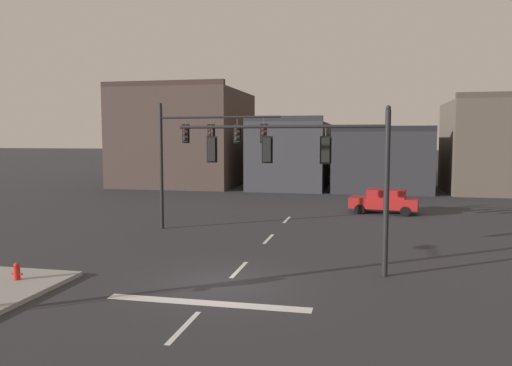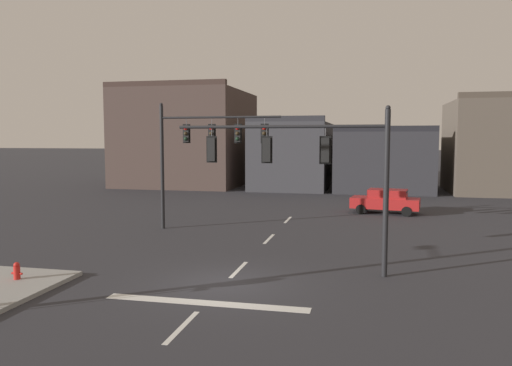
# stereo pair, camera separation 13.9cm
# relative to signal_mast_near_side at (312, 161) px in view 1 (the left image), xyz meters

# --- Properties ---
(ground_plane) EXTENTS (400.00, 400.00, 0.00)m
(ground_plane) POSITION_rel_signal_mast_near_side_xyz_m (-2.71, -2.31, -4.16)
(ground_plane) COLOR #2B2B30
(stop_bar_paint) EXTENTS (6.40, 0.50, 0.01)m
(stop_bar_paint) POSITION_rel_signal_mast_near_side_xyz_m (-2.71, -4.31, -4.16)
(stop_bar_paint) COLOR silver
(stop_bar_paint) RESTS_ON ground
(lane_centreline) EXTENTS (0.16, 26.40, 0.01)m
(lane_centreline) POSITION_rel_signal_mast_near_side_xyz_m (-2.71, -0.31, -4.16)
(lane_centreline) COLOR silver
(lane_centreline) RESTS_ON ground
(signal_mast_near_side) EXTENTS (7.97, 0.51, 6.16)m
(signal_mast_near_side) POSITION_rel_signal_mast_near_side_xyz_m (0.00, 0.00, 0.00)
(signal_mast_near_side) COLOR black
(signal_mast_near_side) RESTS_ON ground
(signal_mast_far_side) EXTENTS (6.72, 0.40, 6.91)m
(signal_mast_far_side) POSITION_rel_signal_mast_near_side_xyz_m (-6.73, 7.25, 0.55)
(signal_mast_far_side) COLOR black
(signal_mast_far_side) RESTS_ON ground
(car_lot_nearside) EXTENTS (4.63, 2.42, 1.61)m
(car_lot_nearside) POSITION_rel_signal_mast_near_side_xyz_m (3.21, 15.68, -3.30)
(car_lot_nearside) COLOR #A81E1E
(car_lot_nearside) RESTS_ON ground
(fire_hydrant) EXTENTS (0.40, 0.30, 0.75)m
(fire_hydrant) POSITION_rel_signal_mast_near_side_xyz_m (-9.72, -3.76, -3.83)
(fire_hydrant) COLOR red
(fire_hydrant) RESTS_ON ground
(building_row) EXTENTS (56.97, 13.41, 10.40)m
(building_row) POSITION_rel_signal_mast_near_side_xyz_m (3.03, 32.13, 0.09)
(building_row) COLOR #473833
(building_row) RESTS_ON ground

